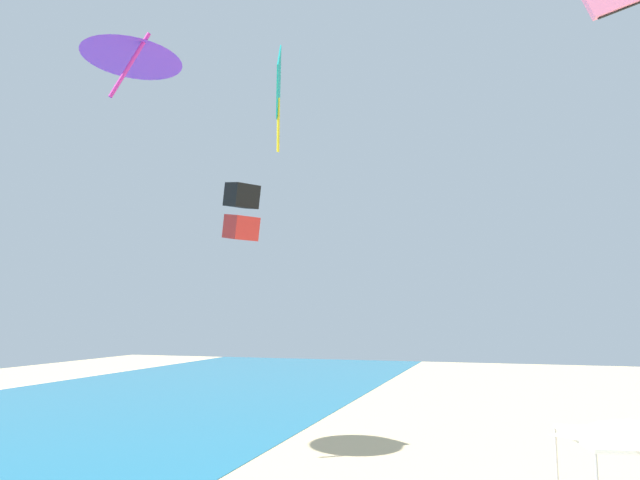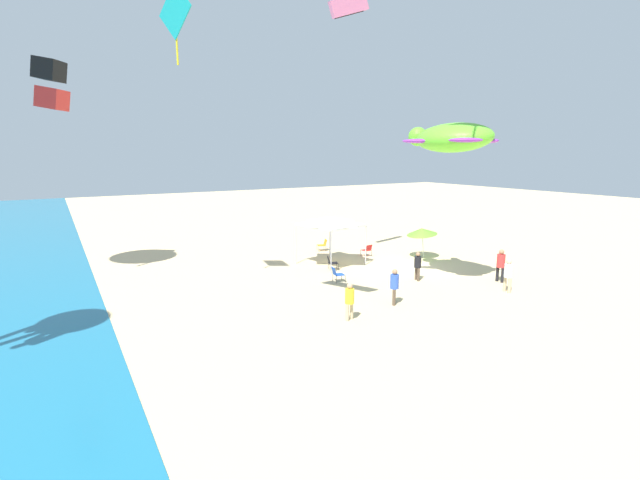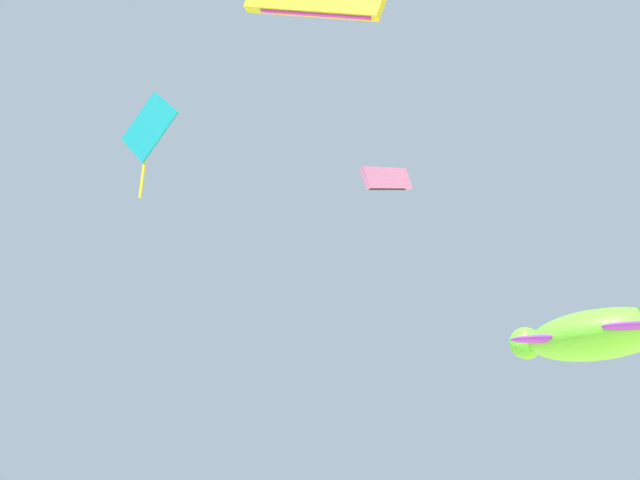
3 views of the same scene
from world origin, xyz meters
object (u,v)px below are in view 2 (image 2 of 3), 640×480
at_px(beach_umbrella, 422,231).
at_px(person_by_tent, 508,273).
at_px(folding_chair_near_cooler, 331,262).
at_px(kite_box_black, 51,84).
at_px(folding_chair_left_of_tent, 367,249).
at_px(person_far_stroller, 501,263).
at_px(folding_chair_right_of_tent, 323,244).
at_px(canopy_tent, 331,221).
at_px(person_kite_handler, 350,298).
at_px(folding_chair_facing_ocean, 337,273).
at_px(kite_parafoil_pink, 349,6).
at_px(kite_diamond_teal, 175,14).
at_px(person_watching_sky, 394,284).
at_px(person_beachcomber, 418,264).
at_px(kite_turtle_lime, 452,138).

bearing_deg(beach_umbrella, person_by_tent, 168.58).
relative_size(folding_chair_near_cooler, kite_box_black, 0.30).
distance_m(folding_chair_left_of_tent, person_far_stroller, 9.00).
xyz_separation_m(folding_chair_right_of_tent, person_far_stroller, (-11.70, -4.11, 0.58)).
bearing_deg(canopy_tent, person_kite_handler, 152.51).
xyz_separation_m(beach_umbrella, folding_chair_facing_ocean, (-1.89, 7.92, -1.31)).
height_order(folding_chair_right_of_tent, kite_parafoil_pink, kite_parafoil_pink).
relative_size(person_kite_handler, kite_diamond_teal, 0.47).
xyz_separation_m(folding_chair_left_of_tent, person_watching_sky, (-8.52, 4.85, 0.51)).
distance_m(person_by_tent, kite_parafoil_pink, 17.08).
relative_size(folding_chair_facing_ocean, person_beachcomber, 0.51).
xyz_separation_m(person_kite_handler, kite_box_black, (13.81, 9.68, 9.49)).
bearing_deg(person_far_stroller, folding_chair_right_of_tent, 16.80).
bearing_deg(kite_box_black, person_watching_sky, 77.70).
xyz_separation_m(folding_chair_near_cooler, kite_diamond_teal, (-1.10, 8.68, 12.23)).
bearing_deg(kite_diamond_teal, person_far_stroller, -133.60).
relative_size(person_by_tent, person_far_stroller, 0.94).
xyz_separation_m(folding_chair_near_cooler, kite_parafoil_pink, (0.71, -1.55, 14.59)).
bearing_deg(folding_chair_facing_ocean, kite_turtle_lime, -117.77).
height_order(person_beachcomber, person_kite_handler, person_kite_handler).
xyz_separation_m(folding_chair_right_of_tent, kite_turtle_lime, (-10.71, -0.95, 7.14)).
xyz_separation_m(beach_umbrella, kite_diamond_teal, (-0.66, 15.47, 10.92)).
relative_size(folding_chair_facing_ocean, kite_box_black, 0.30).
relative_size(kite_turtle_lime, kite_parafoil_pink, 1.56).
height_order(canopy_tent, kite_turtle_lime, kite_turtle_lime).
height_order(person_by_tent, kite_turtle_lime, kite_turtle_lime).
bearing_deg(kite_turtle_lime, kite_parafoil_pink, 4.57).
bearing_deg(canopy_tent, kite_turtle_lime, -159.49).
distance_m(person_beachcomber, kite_box_black, 21.71).
relative_size(folding_chair_facing_ocean, kite_parafoil_pink, 0.26).
bearing_deg(person_far_stroller, person_kite_handler, 90.05).
bearing_deg(person_watching_sky, kite_box_black, 83.61).
height_order(kite_turtle_lime, kite_box_black, kite_box_black).
height_order(person_far_stroller, person_beachcomber, person_far_stroller).
bearing_deg(kite_box_black, person_kite_handler, 69.21).
bearing_deg(kite_turtle_lime, person_beachcomber, 7.48).
relative_size(folding_chair_facing_ocean, folding_chair_near_cooler, 1.00).
distance_m(person_by_tent, person_kite_handler, 9.02).
relative_size(person_beachcomber, kite_turtle_lime, 0.33).
bearing_deg(person_by_tent, kite_diamond_teal, 69.35).
bearing_deg(kite_box_black, folding_chair_left_of_tent, 109.03).
bearing_deg(folding_chair_right_of_tent, folding_chair_left_of_tent, 44.67).
xyz_separation_m(person_watching_sky, kite_turtle_lime, (0.88, -4.16, 6.63)).
distance_m(folding_chair_facing_ocean, person_watching_sky, 4.47).
bearing_deg(canopy_tent, kite_diamond_teal, 103.55).
xyz_separation_m(folding_chair_left_of_tent, folding_chair_right_of_tent, (3.07, 1.64, 0.00)).
bearing_deg(folding_chair_left_of_tent, folding_chair_facing_ocean, 33.71).
distance_m(canopy_tent, beach_umbrella, 6.41).
bearing_deg(kite_turtle_lime, folding_chair_facing_ocean, 41.10).
distance_m(folding_chair_facing_ocean, kite_parafoil_pink, 15.14).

